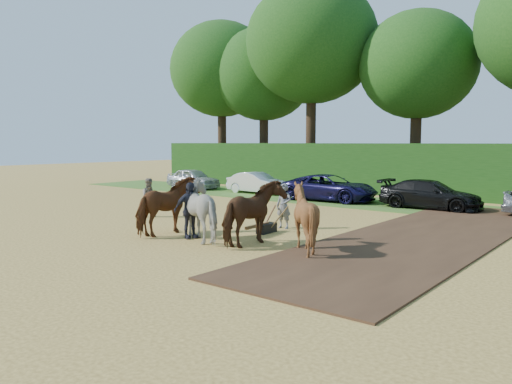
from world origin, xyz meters
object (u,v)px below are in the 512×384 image
Objects in this scene: spectator_near at (150,198)px; spectator_far at (190,210)px; parked_cars at (503,199)px; plough_team at (232,211)px.

spectator_near is 0.89× the size of spectator_far.
parked_cars is (6.55, 11.81, -0.22)m from spectator_far.
parked_cars is at bearing -9.25° from spectator_far.
plough_team is (6.04, -1.74, 0.16)m from spectator_near.
plough_team reaches higher than spectator_far.
parked_cars is (5.08, 11.43, -0.27)m from plough_team.
spectator_near is 14.75m from parked_cars.
parked_cars is at bearing -24.76° from spectator_near.
spectator_near reaches higher than parked_cars.
plough_team reaches higher than parked_cars.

